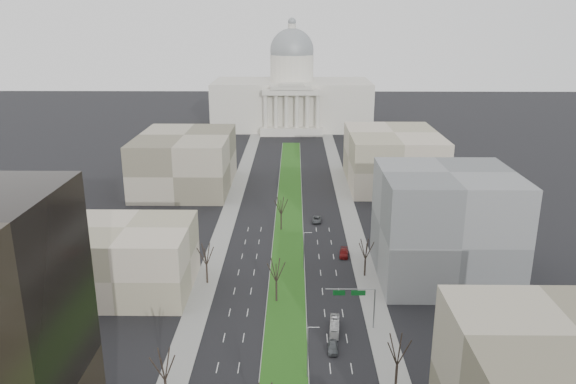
# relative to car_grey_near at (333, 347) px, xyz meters

# --- Properties ---
(ground) EXTENTS (600.00, 600.00, 0.00)m
(ground) POSITION_rel_car_grey_near_xyz_m (-8.22, 57.42, -0.73)
(ground) COLOR black
(ground) RESTS_ON ground
(median) EXTENTS (8.00, 222.03, 0.20)m
(median) POSITION_rel_car_grey_near_xyz_m (-8.22, 56.41, -0.63)
(median) COLOR #999993
(median) RESTS_ON ground
(sidewalk_left) EXTENTS (5.00, 330.00, 0.15)m
(sidewalk_left) POSITION_rel_car_grey_near_xyz_m (-25.72, 32.42, -0.65)
(sidewalk_left) COLOR gray
(sidewalk_left) RESTS_ON ground
(sidewalk_right) EXTENTS (5.00, 330.00, 0.15)m
(sidewalk_right) POSITION_rel_car_grey_near_xyz_m (9.28, 32.42, -0.65)
(sidewalk_right) COLOR gray
(sidewalk_right) RESTS_ON ground
(capitol) EXTENTS (80.00, 46.00, 55.00)m
(capitol) POSITION_rel_car_grey_near_xyz_m (-8.22, 207.00, 15.58)
(capitol) COLOR beige
(capitol) RESTS_ON ground
(building_beige_left) EXTENTS (26.00, 22.00, 14.00)m
(building_beige_left) POSITION_rel_car_grey_near_xyz_m (-41.22, 22.42, 6.27)
(building_beige_left) COLOR tan
(building_beige_left) RESTS_ON ground
(building_grey_right) EXTENTS (28.00, 26.00, 24.00)m
(building_grey_right) POSITION_rel_car_grey_near_xyz_m (25.78, 29.42, 11.27)
(building_grey_right) COLOR slate
(building_grey_right) RESTS_ON ground
(building_far_left) EXTENTS (30.00, 40.00, 18.00)m
(building_far_left) POSITION_rel_car_grey_near_xyz_m (-43.22, 97.42, 8.27)
(building_far_left) COLOR #77705C
(building_far_left) RESTS_ON ground
(building_far_right) EXTENTS (30.00, 40.00, 18.00)m
(building_far_right) POSITION_rel_car_grey_near_xyz_m (26.78, 102.42, 8.27)
(building_far_right) COLOR tan
(building_far_right) RESTS_ON ground
(tree_left_mid) EXTENTS (5.40, 5.40, 9.72)m
(tree_left_mid) POSITION_rel_car_grey_near_xyz_m (-25.42, -14.58, 6.27)
(tree_left_mid) COLOR black
(tree_left_mid) RESTS_ON ground
(tree_left_far) EXTENTS (5.28, 5.28, 9.50)m
(tree_left_far) POSITION_rel_car_grey_near_xyz_m (-25.42, 25.42, 6.11)
(tree_left_far) COLOR black
(tree_left_far) RESTS_ON ground
(tree_right_mid) EXTENTS (5.52, 5.52, 9.94)m
(tree_right_mid) POSITION_rel_car_grey_near_xyz_m (8.98, -10.58, 6.43)
(tree_right_mid) COLOR black
(tree_right_mid) RESTS_ON ground
(tree_right_far) EXTENTS (5.04, 5.04, 9.07)m
(tree_right_far) POSITION_rel_car_grey_near_xyz_m (8.98, 29.42, 5.80)
(tree_right_far) COLOR black
(tree_right_far) RESTS_ON ground
(tree_median_b) EXTENTS (5.40, 5.40, 9.72)m
(tree_median_b) POSITION_rel_car_grey_near_xyz_m (-10.22, 17.42, 6.27)
(tree_median_b) COLOR black
(tree_median_b) RESTS_ON ground
(tree_median_c) EXTENTS (5.40, 5.40, 9.72)m
(tree_median_c) POSITION_rel_car_grey_near_xyz_m (-10.22, 57.42, 6.27)
(tree_median_c) COLOR black
(tree_median_c) RESTS_ON ground
(streetlamp_median_b) EXTENTS (1.90, 0.20, 9.16)m
(streetlamp_median_b) POSITION_rel_car_grey_near_xyz_m (-4.46, -7.58, 4.08)
(streetlamp_median_b) COLOR gray
(streetlamp_median_b) RESTS_ON ground
(streetlamp_median_c) EXTENTS (1.90, 0.20, 9.16)m
(streetlamp_median_c) POSITION_rel_car_grey_near_xyz_m (-4.46, 32.42, 4.08)
(streetlamp_median_c) COLOR gray
(streetlamp_median_c) RESTS_ON ground
(mast_arm_signs) EXTENTS (9.12, 0.24, 8.09)m
(mast_arm_signs) POSITION_rel_car_grey_near_xyz_m (5.27, 7.45, 5.38)
(mast_arm_signs) COLOR gray
(mast_arm_signs) RESTS_ON ground
(car_grey_near) EXTENTS (1.93, 4.36, 1.46)m
(car_grey_near) POSITION_rel_car_grey_near_xyz_m (0.00, 0.00, 0.00)
(car_grey_near) COLOR #565B5F
(car_grey_near) RESTS_ON ground
(car_red) EXTENTS (2.59, 5.28, 1.48)m
(car_red) POSITION_rel_car_grey_near_xyz_m (5.28, 40.29, 0.01)
(car_red) COLOR maroon
(car_red) RESTS_ON ground
(car_grey_far) EXTENTS (2.85, 5.32, 1.42)m
(car_grey_far) POSITION_rel_car_grey_near_xyz_m (-0.34, 63.87, -0.02)
(car_grey_far) COLOR #4F5357
(car_grey_far) RESTS_ON ground
(box_van) EXTENTS (2.25, 7.15, 1.96)m
(box_van) POSITION_rel_car_grey_near_xyz_m (0.74, 6.38, 0.25)
(box_van) COLOR white
(box_van) RESTS_ON ground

